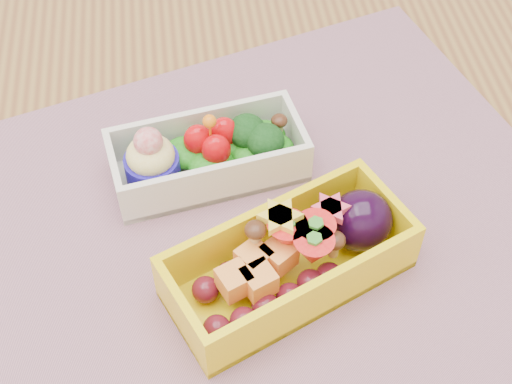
{
  "coord_description": "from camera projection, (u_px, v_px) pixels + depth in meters",
  "views": [
    {
      "loc": [
        -0.08,
        -0.37,
        1.24
      ],
      "look_at": [
        -0.03,
        -0.0,
        0.79
      ],
      "focal_mm": 51.82,
      "sensor_mm": 36.0,
      "label": 1
    }
  ],
  "objects": [
    {
      "name": "bento_yellow",
      "position": [
        294.0,
        258.0,
        0.56
      ],
      "size": [
        0.2,
        0.15,
        0.06
      ],
      "rotation": [
        0.0,
        0.0,
        0.42
      ],
      "color": "yellow",
      "rests_on": "placemat"
    },
    {
      "name": "table",
      "position": [
        286.0,
        281.0,
        0.7
      ],
      "size": [
        1.2,
        0.8,
        0.75
      ],
      "color": "brown",
      "rests_on": "ground"
    },
    {
      "name": "bento_white",
      "position": [
        207.0,
        155.0,
        0.63
      ],
      "size": [
        0.17,
        0.1,
        0.07
      ],
      "rotation": [
        0.0,
        0.0,
        0.17
      ],
      "color": "silver",
      "rests_on": "placemat"
    },
    {
      "name": "placemat",
      "position": [
        248.0,
        227.0,
        0.61
      ],
      "size": [
        0.63,
        0.55,
        0.0
      ],
      "primitive_type": "cube",
      "rotation": [
        0.0,
        0.0,
        0.29
      ],
      "color": "#9F6E7C",
      "rests_on": "table"
    }
  ]
}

